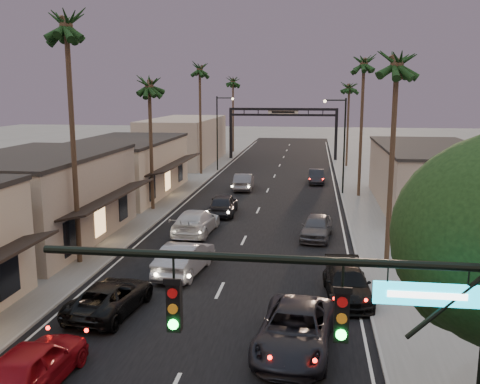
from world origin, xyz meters
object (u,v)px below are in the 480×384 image
(palm_lb, at_px, (66,18))
(palm_ra, at_px, (397,56))
(palm_ld, at_px, (200,66))
(oncoming_silver, at_px, (185,258))
(oncoming_pickup, at_px, (111,297))
(palm_lc, at_px, (149,80))
(arch, at_px, (283,120))
(streetlight_left, at_px, (219,127))
(oncoming_red, at_px, (33,365))
(curbside_near, at_px, (295,330))
(palm_far, at_px, (233,79))
(traffic_signal, at_px, (378,341))
(palm_rb, at_px, (364,59))
(palm_rc, at_px, (349,84))
(streetlight_right, at_px, (341,138))
(curbside_black, at_px, (347,284))

(palm_lb, height_order, palm_ra, palm_lb)
(palm_ld, relative_size, oncoming_silver, 2.72)
(oncoming_pickup, bearing_deg, palm_lc, -71.72)
(palm_lc, bearing_deg, arch, 75.80)
(arch, relative_size, streetlight_left, 1.69)
(palm_ld, relative_size, oncoming_red, 2.93)
(palm_ld, bearing_deg, curbside_near, -73.32)
(streetlight_left, bearing_deg, oncoming_pickup, -86.46)
(palm_ra, xyz_separation_m, oncoming_pickup, (-12.91, -8.25, -10.72))
(palm_lc, distance_m, oncoming_silver, 18.70)
(palm_far, bearing_deg, palm_lc, -90.41)
(palm_lc, relative_size, palm_ld, 0.86)
(oncoming_pickup, bearing_deg, oncoming_silver, -103.74)
(traffic_signal, xyz_separation_m, oncoming_silver, (-7.99, 17.25, -4.22))
(palm_lb, xyz_separation_m, palm_rb, (17.20, 22.00, -0.97))
(palm_far, distance_m, oncoming_pickup, 63.29)
(streetlight_left, distance_m, palm_far, 20.96)
(oncoming_pickup, bearing_deg, palm_rc, -98.67)
(palm_lb, distance_m, oncoming_pickup, 14.76)
(palm_far, bearing_deg, streetlight_left, -86.05)
(palm_lc, distance_m, palm_rc, 32.86)
(streetlight_right, relative_size, streetlight_left, 1.00)
(palm_lb, distance_m, curbside_black, 19.67)
(palm_rb, xyz_separation_m, curbside_black, (-2.47, -25.14, -11.69))
(streetlight_right, bearing_deg, arch, 105.47)
(streetlight_right, bearing_deg, oncoming_pickup, -111.00)
(palm_rb, xyz_separation_m, oncoming_pickup, (-12.91, -28.25, -11.70))
(curbside_black, bearing_deg, palm_lc, 126.61)
(palm_lc, distance_m, curbside_near, 27.60)
(palm_ra, height_order, oncoming_red, palm_ra)
(palm_far, height_order, oncoming_silver, palm_far)
(oncoming_red, bearing_deg, palm_rc, -101.14)
(oncoming_red, relative_size, curbside_black, 0.97)
(arch, height_order, palm_rb, palm_rb)
(palm_ra, bearing_deg, oncoming_red, -132.20)
(traffic_signal, relative_size, palm_lc, 0.70)
(oncoming_pickup, xyz_separation_m, oncoming_silver, (2.01, 5.50, 0.14))
(palm_rc, xyz_separation_m, curbside_near, (-4.72, -50.64, -9.66))
(oncoming_silver, bearing_deg, palm_lb, -0.27)
(arch, distance_m, streetlight_right, 25.94)
(traffic_signal, height_order, oncoming_silver, traffic_signal)
(palm_ra, relative_size, palm_rc, 1.08)
(palm_ra, height_order, curbside_near, palm_ra)
(palm_lc, height_order, curbside_black, palm_lc)
(traffic_signal, relative_size, streetlight_left, 0.95)
(arch, distance_m, curbside_black, 51.73)
(streetlight_left, distance_m, oncoming_pickup, 42.58)
(palm_far, xyz_separation_m, curbside_black, (14.43, -59.14, -10.72))
(oncoming_red, bearing_deg, curbside_near, -153.03)
(arch, relative_size, curbside_black, 3.04)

